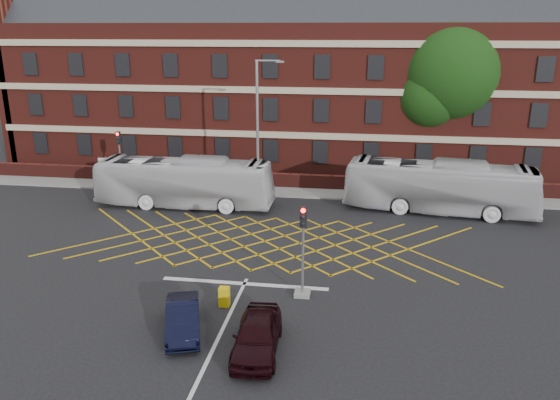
# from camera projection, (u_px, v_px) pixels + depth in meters

# --- Properties ---
(ground) EXTENTS (120.00, 120.00, 0.00)m
(ground) POSITION_uv_depth(u_px,v_px,m) (258.00, 255.00, 29.22)
(ground) COLOR black
(ground) RESTS_ON ground
(victorian_building) EXTENTS (51.00, 12.17, 20.40)m
(victorian_building) POSITION_uv_depth(u_px,v_px,m) (307.00, 73.00, 47.56)
(victorian_building) COLOR #5B1E17
(victorian_building) RESTS_ON ground
(boundary_wall) EXTENTS (56.00, 0.50, 1.10)m
(boundary_wall) POSITION_uv_depth(u_px,v_px,m) (290.00, 181.00, 41.31)
(boundary_wall) COLOR #4D1914
(boundary_wall) RESTS_ON ground
(far_pavement) EXTENTS (60.00, 3.00, 0.12)m
(far_pavement) POSITION_uv_depth(u_px,v_px,m) (289.00, 191.00, 40.52)
(far_pavement) COLOR slate
(far_pavement) RESTS_ON ground
(box_junction_hatching) EXTENTS (8.22, 8.22, 0.02)m
(box_junction_hatching) POSITION_uv_depth(u_px,v_px,m) (265.00, 241.00, 31.10)
(box_junction_hatching) COLOR #CC990C
(box_junction_hatching) RESTS_ON ground
(stop_line) EXTENTS (8.00, 0.30, 0.02)m
(stop_line) POSITION_uv_depth(u_px,v_px,m) (244.00, 284.00, 25.92)
(stop_line) COLOR silver
(stop_line) RESTS_ON ground
(centre_line) EXTENTS (0.15, 14.00, 0.02)m
(centre_line) POSITION_uv_depth(u_px,v_px,m) (207.00, 363.00, 19.79)
(centre_line) COLOR silver
(centre_line) RESTS_ON ground
(bus_left) EXTENTS (11.98, 2.81, 3.34)m
(bus_left) POSITION_uv_depth(u_px,v_px,m) (185.00, 182.00, 36.82)
(bus_left) COLOR silver
(bus_left) RESTS_ON ground
(bus_right) EXTENTS (12.56, 4.42, 3.42)m
(bus_right) POSITION_uv_depth(u_px,v_px,m) (440.00, 187.00, 35.60)
(bus_right) COLOR silver
(bus_right) RESTS_ON ground
(car_navy) EXTENTS (2.36, 3.93, 1.22)m
(car_navy) POSITION_uv_depth(u_px,v_px,m) (183.00, 318.00, 21.64)
(car_navy) COLOR black
(car_navy) RESTS_ON ground
(car_maroon) EXTENTS (1.88, 4.20, 1.40)m
(car_maroon) POSITION_uv_depth(u_px,v_px,m) (257.00, 335.00, 20.31)
(car_maroon) COLOR black
(car_maroon) RESTS_ON ground
(deciduous_tree) EXTENTS (7.99, 7.87, 12.31)m
(deciduous_tree) POSITION_uv_depth(u_px,v_px,m) (448.00, 79.00, 42.22)
(deciduous_tree) COLOR black
(deciduous_tree) RESTS_ON ground
(traffic_light_near) EXTENTS (0.70, 0.70, 4.27)m
(traffic_light_near) POSITION_uv_depth(u_px,v_px,m) (303.00, 260.00, 24.26)
(traffic_light_near) COLOR slate
(traffic_light_near) RESTS_ON ground
(traffic_light_far) EXTENTS (0.70, 0.70, 4.27)m
(traffic_light_far) POSITION_uv_depth(u_px,v_px,m) (121.00, 165.00, 41.19)
(traffic_light_far) COLOR slate
(traffic_light_far) RESTS_ON ground
(street_lamp) EXTENTS (2.25, 1.00, 9.70)m
(street_lamp) POSITION_uv_depth(u_px,v_px,m) (259.00, 157.00, 36.39)
(street_lamp) COLOR slate
(street_lamp) RESTS_ON ground
(direction_signs) EXTENTS (1.10, 0.16, 2.20)m
(direction_signs) POSITION_uv_depth(u_px,v_px,m) (106.00, 168.00, 41.89)
(direction_signs) COLOR gray
(direction_signs) RESTS_ON ground
(utility_cabinet) EXTENTS (0.44, 0.38, 0.88)m
(utility_cabinet) POSITION_uv_depth(u_px,v_px,m) (224.00, 297.00, 23.74)
(utility_cabinet) COLOR #E2BB0D
(utility_cabinet) RESTS_ON ground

